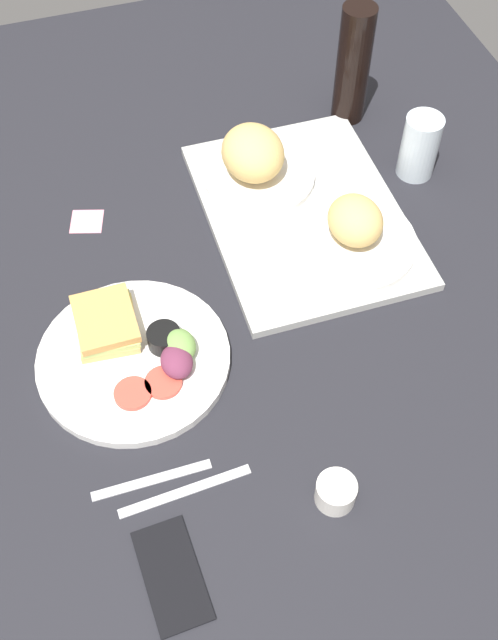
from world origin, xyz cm
name	(u,v)px	position (x,y,z in cm)	size (l,w,h in cm)	color
ground_plane	(227,335)	(0.00, 0.00, -1.50)	(190.00, 150.00, 3.00)	black
serving_tray	(303,214)	(-19.33, 19.97, 0.80)	(45.00, 33.00, 1.60)	#B2B2AD
bread_plate_near	(255,160)	(-29.94, 14.34, 5.76)	(20.19, 20.19, 10.12)	white
bread_plate_far	(354,231)	(-9.80, 25.20, 4.47)	(21.75, 21.75, 8.56)	white
plate_with_salad	(135,352)	(0.77, -15.01, 1.66)	(29.70, 29.70, 5.40)	white
drinking_glass	(420,146)	(-24.00, 43.67, 6.12)	(6.78, 6.78, 12.23)	silver
soda_bottle	(353,65)	(-42.82, 37.83, 11.71)	(6.40, 6.40, 23.43)	black
espresso_cup	(336,492)	(31.57, 5.84, 2.00)	(5.60, 5.60, 4.00)	silver
fork	(152,480)	(21.42, -17.42, 0.25)	(17.00, 1.40, 0.50)	#B7B7BC
knife	(185,491)	(24.42, -13.42, 0.25)	(19.00, 1.40, 0.50)	#B7B7BC
cell_phone	(172,574)	(35.00, -18.05, 0.40)	(14.40, 7.20, 0.80)	black
sticky_note	(87,221)	(-30.05, -16.89, 0.06)	(5.60, 5.60, 0.12)	pink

